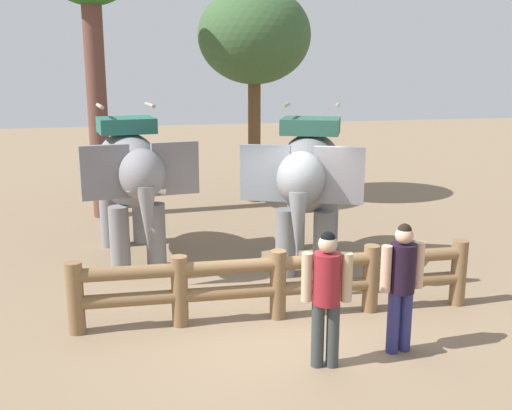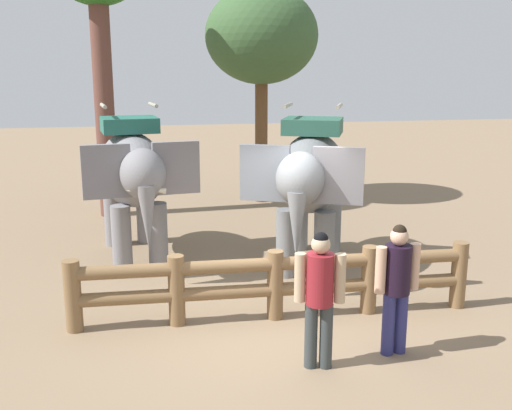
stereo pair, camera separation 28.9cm
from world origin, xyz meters
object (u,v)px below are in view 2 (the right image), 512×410
(tourist_woman_in_black, at_px, (320,291))
(tourist_man_in_blue, at_px, (397,280))
(tree_far_left, at_px, (262,37))
(log_fence, at_px, (275,280))
(elephant_center, at_px, (310,178))
(elephant_near_left, at_px, (133,174))

(tourist_woman_in_black, relative_size, tourist_man_in_blue, 1.01)
(tourist_woman_in_black, bearing_deg, tree_far_left, 82.84)
(tree_far_left, bearing_deg, tourist_woman_in_black, -97.16)
(log_fence, relative_size, tourist_woman_in_black, 3.43)
(tourist_man_in_blue, bearing_deg, elephant_center, 92.14)
(elephant_center, relative_size, tree_far_left, 0.63)
(log_fence, height_order, elephant_center, elephant_center)
(elephant_near_left, relative_size, elephant_center, 0.99)
(tourist_man_in_blue, distance_m, tree_far_left, 9.81)
(tourist_man_in_blue, bearing_deg, tree_far_left, 89.41)
(elephant_center, distance_m, tree_far_left, 6.24)
(log_fence, height_order, elephant_near_left, elephant_near_left)
(elephant_near_left, xyz_separation_m, tourist_woman_in_black, (2.23, -4.88, -0.66))
(elephant_center, height_order, tree_far_left, tree_far_left)
(elephant_near_left, distance_m, tourist_woman_in_black, 5.40)
(tourist_woman_in_black, relative_size, tree_far_left, 0.31)
(tourist_woman_in_black, xyz_separation_m, tree_far_left, (1.18, 9.37, 3.38))
(elephant_near_left, height_order, elephant_center, elephant_center)
(log_fence, height_order, tourist_man_in_blue, tourist_man_in_blue)
(log_fence, bearing_deg, tourist_man_in_blue, -47.37)
(tourist_woman_in_black, bearing_deg, tourist_man_in_blue, 8.82)
(log_fence, xyz_separation_m, tree_far_left, (1.38, 7.81, 3.80))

